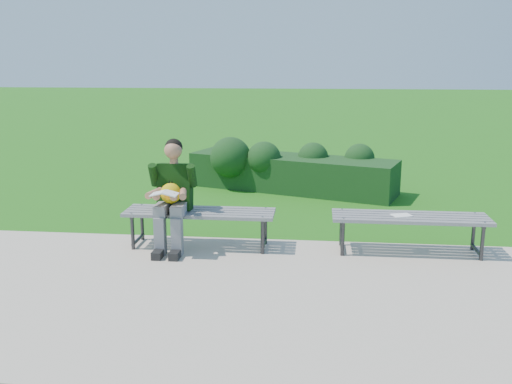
# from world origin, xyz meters

# --- Properties ---
(ground) EXTENTS (80.00, 80.00, 0.00)m
(ground) POSITION_xyz_m (0.00, 0.00, 0.00)
(ground) COLOR #1A6B1C
(ground) RESTS_ON ground
(walkway) EXTENTS (30.00, 3.50, 0.02)m
(walkway) POSITION_xyz_m (0.00, -1.75, 0.01)
(walkway) COLOR beige
(walkway) RESTS_ON ground
(hedge) EXTENTS (3.72, 2.03, 0.93)m
(hedge) POSITION_xyz_m (0.29, 2.93, 0.38)
(hedge) COLOR #143B12
(hedge) RESTS_ON ground
(bench_left) EXTENTS (1.80, 0.50, 0.46)m
(bench_left) POSITION_xyz_m (-0.58, -0.37, 0.42)
(bench_left) COLOR gray
(bench_left) RESTS_ON walkway
(bench_right) EXTENTS (1.80, 0.50, 0.46)m
(bench_right) POSITION_xyz_m (1.91, -0.34, 0.42)
(bench_right) COLOR gray
(bench_right) RESTS_ON walkway
(seated_boy) EXTENTS (0.56, 0.76, 1.31)m
(seated_boy) POSITION_xyz_m (-0.88, -0.47, 0.71)
(seated_boy) COLOR gray
(seated_boy) RESTS_ON walkway
(paper_sheet) EXTENTS (0.26, 0.23, 0.01)m
(paper_sheet) POSITION_xyz_m (1.81, -0.34, 0.47)
(paper_sheet) COLOR white
(paper_sheet) RESTS_ON bench_right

